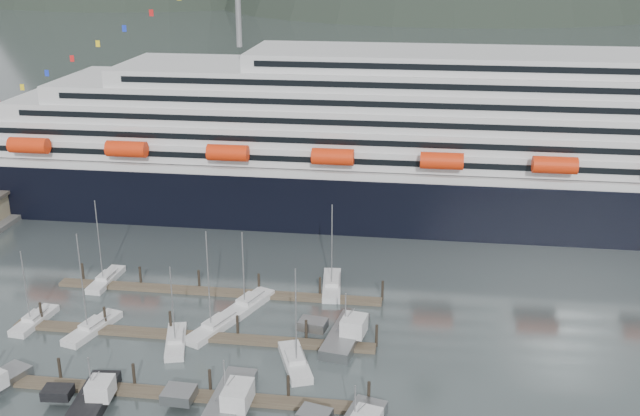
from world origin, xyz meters
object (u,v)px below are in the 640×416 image
at_px(trawler_c, 224,405).
at_px(trawler_e, 344,334).
at_px(trawler_b, 92,398).
at_px(sailboat_e, 106,280).
at_px(sailboat_g, 332,286).
at_px(sailboat_b, 93,328).
at_px(sailboat_h, 295,363).
at_px(sailboat_f, 249,305).
at_px(sailboat_a, 34,321).
at_px(cruise_ship, 456,152).
at_px(sailboat_d, 216,327).
at_px(sailboat_c, 176,342).

distance_m(trawler_c, trawler_e, 20.54).
bearing_deg(trawler_b, sailboat_e, 15.22).
height_order(sailboat_g, trawler_b, sailboat_g).
distance_m(trawler_b, trawler_c, 14.90).
distance_m(sailboat_b, sailboat_h, 28.25).
xyz_separation_m(sailboat_b, sailboat_f, (18.81, 9.48, -0.01)).
bearing_deg(trawler_c, trawler_e, -31.10).
xyz_separation_m(sailboat_a, trawler_e, (41.72, 1.14, 0.54)).
relative_size(sailboat_a, sailboat_h, 0.82).
bearing_deg(sailboat_b, cruise_ship, -27.67).
bearing_deg(sailboat_e, sailboat_g, -82.81).
bearing_deg(sailboat_e, sailboat_d, -117.53).
height_order(sailboat_f, trawler_e, sailboat_f).
relative_size(sailboat_a, trawler_e, 0.95).
relative_size(sailboat_h, trawler_c, 0.97).
distance_m(cruise_ship, sailboat_d, 60.19).
xyz_separation_m(cruise_ship, sailboat_b, (-48.30, -52.13, -11.62)).
bearing_deg(sailboat_h, sailboat_a, 60.32).
xyz_separation_m(sailboat_e, sailboat_f, (23.11, -5.06, 0.01)).
relative_size(sailboat_c, sailboat_e, 0.85).
xyz_separation_m(sailboat_d, sailboat_e, (-20.30, 11.85, -0.01)).
relative_size(sailboat_e, trawler_b, 1.31).
xyz_separation_m(trawler_c, trawler_e, (11.30, 17.15, 0.03)).
distance_m(sailboat_c, trawler_c, 16.43).
bearing_deg(sailboat_c, sailboat_e, 29.72).
bearing_deg(sailboat_d, sailboat_b, 122.54).
bearing_deg(trawler_e, sailboat_g, 22.36).
bearing_deg(trawler_c, sailboat_e, 43.69).
height_order(sailboat_b, sailboat_c, sailboat_b).
relative_size(cruise_ship, sailboat_h, 15.32).
height_order(sailboat_e, trawler_c, sailboat_e).
relative_size(sailboat_a, sailboat_e, 0.82).
distance_m(sailboat_d, trawler_e, 17.10).
height_order(sailboat_d, trawler_e, sailboat_d).
bearing_deg(cruise_ship, sailboat_e, -144.45).
relative_size(sailboat_a, sailboat_g, 0.81).
bearing_deg(sailboat_f, sailboat_a, 128.64).
distance_m(sailboat_f, trawler_b, 27.93).
height_order(cruise_ship, sailboat_c, cruise_ship).
xyz_separation_m(sailboat_d, sailboat_g, (13.64, 14.49, -0.00)).
height_order(sailboat_h, trawler_e, sailboat_h).
height_order(sailboat_b, sailboat_f, sailboat_b).
bearing_deg(sailboat_d, trawler_c, -138.96).
relative_size(sailboat_a, sailboat_c, 0.97).
bearing_deg(sailboat_b, sailboat_h, -84.52).
bearing_deg(sailboat_a, sailboat_g, -60.92).
relative_size(sailboat_b, trawler_e, 1.23).
height_order(cruise_ship, sailboat_a, cruise_ship).
height_order(sailboat_b, sailboat_g, sailboat_b).
bearing_deg(trawler_c, sailboat_c, 38.97).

